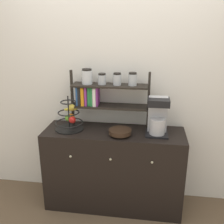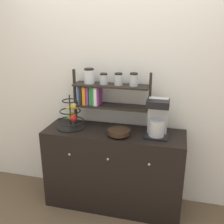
% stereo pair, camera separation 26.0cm
% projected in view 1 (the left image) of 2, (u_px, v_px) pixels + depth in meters
% --- Properties ---
extents(ground_plane, '(12.00, 12.00, 0.00)m').
position_uv_depth(ground_plane, '(111.00, 217.00, 2.73)').
color(ground_plane, brown).
extents(wall_back, '(7.00, 0.05, 2.60)m').
position_uv_depth(wall_back, '(117.00, 84.00, 2.79)').
color(wall_back, silver).
rests_on(wall_back, ground_plane).
extents(sideboard, '(1.44, 0.48, 0.87)m').
position_uv_depth(sideboard, '(114.00, 169.00, 2.81)').
color(sideboard, black).
rests_on(sideboard, ground_plane).
extents(coffee_maker, '(0.22, 0.22, 0.37)m').
position_uv_depth(coffee_maker, '(158.00, 117.00, 2.55)').
color(coffee_maker, black).
rests_on(coffee_maker, sideboard).
extents(fruit_stand, '(0.29, 0.29, 0.36)m').
position_uv_depth(fruit_stand, '(70.00, 118.00, 2.70)').
color(fruit_stand, black).
rests_on(fruit_stand, sideboard).
extents(wooden_bowl, '(0.22, 0.22, 0.06)m').
position_uv_depth(wooden_bowl, '(120.00, 132.00, 2.56)').
color(wooden_bowl, black).
rests_on(wooden_bowl, sideboard).
extents(shelf_hutch, '(0.82, 0.20, 0.61)m').
position_uv_depth(shelf_hutch, '(101.00, 91.00, 2.69)').
color(shelf_hutch, black).
rests_on(shelf_hutch, sideboard).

